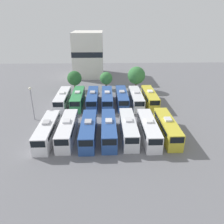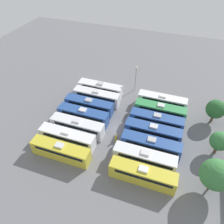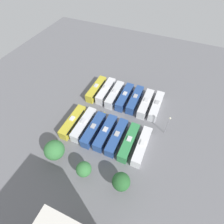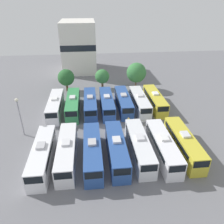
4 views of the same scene
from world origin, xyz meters
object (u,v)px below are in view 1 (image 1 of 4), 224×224
(bus_0, at_px, (47,130))
(depot_building, at_px, (88,54))
(bus_3, at_px, (109,129))
(bus_2, at_px, (88,129))
(tree_2, at_px, (136,75))
(bus_9, at_px, (93,98))
(bus_8, at_px, (78,98))
(bus_12, at_px, (136,98))
(tree_0, at_px, (74,78))
(tree_1, at_px, (106,78))
(bus_4, at_px, (128,127))
(bus_6, at_px, (167,127))
(bus_7, at_px, (63,99))
(worker_person, at_px, (124,113))
(bus_13, at_px, (150,97))
(bus_1, at_px, (67,129))
(bus_10, at_px, (107,98))
(bus_11, at_px, (122,98))
(light_pole, at_px, (31,98))
(bus_5, at_px, (148,128))

(bus_0, bearing_deg, depot_building, 84.35)
(bus_3, bearing_deg, bus_2, -176.72)
(tree_2, bearing_deg, bus_2, -114.06)
(bus_9, bearing_deg, bus_2, -89.94)
(bus_8, xyz_separation_m, bus_12, (14.48, -0.37, 0.00))
(tree_0, relative_size, tree_1, 1.10)
(bus_4, distance_m, bus_12, 15.88)
(bus_3, xyz_separation_m, bus_8, (-7.39, 16.15, 0.00))
(bus_6, bearing_deg, bus_7, 144.30)
(bus_2, bearing_deg, bus_8, 102.80)
(worker_person, height_order, tree_1, tree_1)
(bus_7, distance_m, tree_1, 16.64)
(bus_12, xyz_separation_m, bus_13, (3.54, 0.48, 0.00))
(bus_1, xyz_separation_m, tree_2, (16.14, 27.26, 2.74))
(bus_10, relative_size, tree_2, 1.67)
(bus_7, bearing_deg, bus_12, -0.56)
(bus_11, height_order, light_pole, light_pole)
(bus_13, bearing_deg, tree_0, 150.40)
(bus_2, xyz_separation_m, bus_7, (-7.40, 16.17, 0.00))
(bus_11, bearing_deg, tree_2, 65.57)
(bus_2, xyz_separation_m, worker_person, (7.13, 9.13, -0.86))
(bus_9, bearing_deg, tree_1, 74.48)
(bus_5, bearing_deg, bus_8, 131.77)
(bus_8, xyz_separation_m, tree_0, (-2.13, 11.56, 1.97))
(bus_8, relative_size, bus_9, 1.00)
(bus_6, bearing_deg, tree_0, 126.47)
(tree_1, bearing_deg, bus_0, -110.61)
(bus_1, relative_size, bus_13, 1.00)
(worker_person, bearing_deg, bus_1, -141.22)
(bus_12, height_order, depot_building, depot_building)
(bus_8, height_order, bus_13, same)
(bus_4, distance_m, light_pole, 21.10)
(bus_11, bearing_deg, bus_7, -178.84)
(bus_5, height_order, bus_9, same)
(light_pole, bearing_deg, bus_6, -15.95)
(bus_0, distance_m, bus_11, 22.04)
(bus_11, bearing_deg, bus_3, -102.47)
(depot_building, bearing_deg, bus_13, -60.18)
(bus_6, xyz_separation_m, depot_building, (-17.20, 45.78, 6.07))
(bus_12, distance_m, depot_building, 33.70)
(bus_0, xyz_separation_m, bus_13, (21.65, 16.50, 0.00))
(bus_2, xyz_separation_m, bus_4, (7.27, 0.50, 0.00))
(bus_2, xyz_separation_m, tree_0, (-5.85, 27.92, 1.97))
(bus_11, bearing_deg, bus_5, -77.57)
(bus_2, relative_size, bus_5, 1.00)
(bus_2, height_order, bus_11, same)
(bus_11, relative_size, tree_0, 2.01)
(bus_0, relative_size, bus_4, 1.00)
(bus_10, height_order, bus_12, same)
(bus_1, height_order, bus_8, same)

